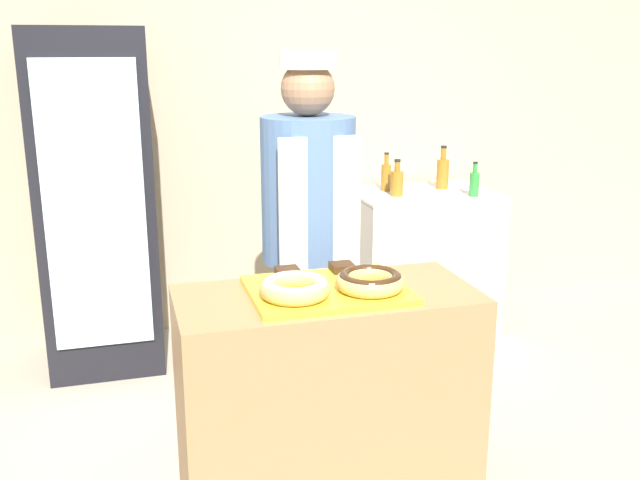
% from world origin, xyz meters
% --- Properties ---
extents(wall_back, '(8.00, 0.06, 2.70)m').
position_xyz_m(wall_back, '(0.00, 2.13, 1.35)').
color(wall_back, tan).
rests_on(wall_back, ground_plane).
extents(display_counter, '(1.13, 0.53, 0.91)m').
position_xyz_m(display_counter, '(0.00, 0.00, 0.46)').
color(display_counter, '#997047').
rests_on(display_counter, ground_plane).
extents(serving_tray, '(0.58, 0.45, 0.02)m').
position_xyz_m(serving_tray, '(0.00, 0.00, 0.93)').
color(serving_tray, yellow).
rests_on(serving_tray, display_counter).
extents(donut_light_glaze, '(0.26, 0.26, 0.07)m').
position_xyz_m(donut_light_glaze, '(-0.14, -0.07, 0.98)').
color(donut_light_glaze, tan).
rests_on(donut_light_glaze, serving_tray).
extents(donut_chocolate_glaze, '(0.26, 0.26, 0.07)m').
position_xyz_m(donut_chocolate_glaze, '(0.14, -0.07, 0.98)').
color(donut_chocolate_glaze, tan).
rests_on(donut_chocolate_glaze, serving_tray).
extents(brownie_back_left, '(0.09, 0.09, 0.03)m').
position_xyz_m(brownie_back_left, '(-0.11, 0.17, 0.95)').
color(brownie_back_left, '#382111').
rests_on(brownie_back_left, serving_tray).
extents(brownie_back_right, '(0.09, 0.09, 0.03)m').
position_xyz_m(brownie_back_right, '(0.11, 0.17, 0.95)').
color(brownie_back_right, '#382111').
rests_on(brownie_back_right, serving_tray).
extents(baker_person, '(0.42, 0.42, 1.79)m').
position_xyz_m(baker_person, '(0.09, 0.60, 0.94)').
color(baker_person, '#4C4C51').
rests_on(baker_person, ground_plane).
extents(beverage_fridge, '(0.62, 0.69, 1.91)m').
position_xyz_m(beverage_fridge, '(-0.85, 1.73, 0.95)').
color(beverage_fridge, black).
rests_on(beverage_fridge, ground_plane).
extents(chest_freezer, '(0.90, 0.66, 0.91)m').
position_xyz_m(chest_freezer, '(1.15, 1.73, 0.46)').
color(chest_freezer, silver).
rests_on(chest_freezer, ground_plane).
extents(bottle_amber, '(0.06, 0.06, 0.25)m').
position_xyz_m(bottle_amber, '(0.93, 1.81, 1.00)').
color(bottle_amber, '#99661E').
rests_on(bottle_amber, chest_freezer).
extents(bottle_amber_b, '(0.08, 0.08, 0.28)m').
position_xyz_m(bottle_amber_b, '(1.31, 1.78, 1.02)').
color(bottle_amber_b, '#99661E').
rests_on(bottle_amber_b, chest_freezer).
extents(bottle_green, '(0.06, 0.06, 0.21)m').
position_xyz_m(bottle_green, '(1.39, 1.50, 0.99)').
color(bottle_green, '#2D8C38').
rests_on(bottle_green, chest_freezer).
extents(bottle_amber_b_b, '(0.08, 0.08, 0.23)m').
position_xyz_m(bottle_amber_b_b, '(0.94, 1.64, 1.00)').
color(bottle_amber_b_b, '#99661E').
rests_on(bottle_amber_b_b, chest_freezer).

